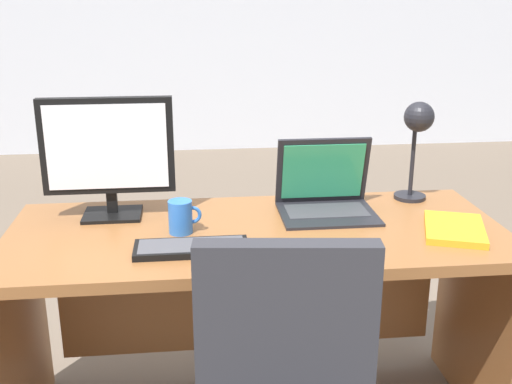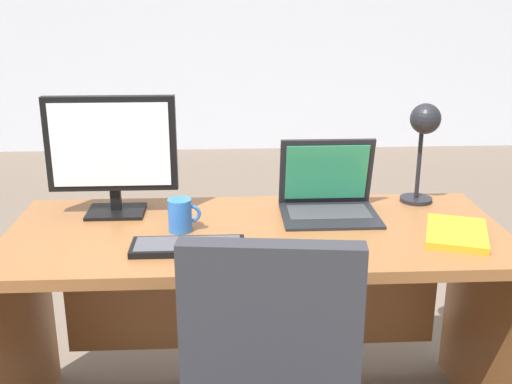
{
  "view_description": "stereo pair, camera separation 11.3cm",
  "coord_description": "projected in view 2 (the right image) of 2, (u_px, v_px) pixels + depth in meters",
  "views": [
    {
      "loc": [
        -0.21,
        -1.9,
        1.5
      ],
      "look_at": [
        0.0,
        0.03,
        0.86
      ],
      "focal_mm": 43.29,
      "sensor_mm": 36.0,
      "label": 1
    },
    {
      "loc": [
        -0.1,
        -1.91,
        1.5
      ],
      "look_at": [
        0.0,
        0.03,
        0.86
      ],
      "focal_mm": 43.29,
      "sensor_mm": 36.0,
      "label": 2
    }
  ],
  "objects": [
    {
      "name": "back_wall",
      "position": [
        233.0,
        3.0,
        5.79
      ],
      "size": [
        10.0,
        0.1,
        2.8
      ],
      "primitive_type": "cube",
      "color": "silver",
      "rests_on": "ground"
    },
    {
      "name": "laptop",
      "position": [
        328.0,
        190.0,
        2.2
      ],
      "size": [
        0.34,
        0.28,
        0.26
      ],
      "color": "black",
      "rests_on": "desk"
    },
    {
      "name": "ground",
      "position": [
        243.0,
        253.0,
        3.71
      ],
      "size": [
        12.0,
        12.0,
        0.0
      ],
      "primitive_type": "plane",
      "color": "#6B5B4C"
    },
    {
      "name": "book",
      "position": [
        457.0,
        233.0,
        1.99
      ],
      "size": [
        0.27,
        0.32,
        0.02
      ],
      "color": "orange",
      "rests_on": "desk"
    },
    {
      "name": "desk_lamp",
      "position": [
        424.0,
        132.0,
        2.22
      ],
      "size": [
        0.12,
        0.14,
        0.38
      ],
      "color": "black",
      "rests_on": "desk"
    },
    {
      "name": "keyboard",
      "position": [
        188.0,
        246.0,
        1.89
      ],
      "size": [
        0.35,
        0.13,
        0.02
      ],
      "color": "black",
      "rests_on": "desk"
    },
    {
      "name": "mouse",
      "position": [
        319.0,
        251.0,
        1.84
      ],
      "size": [
        0.04,
        0.08,
        0.03
      ],
      "color": "black",
      "rests_on": "desk"
    },
    {
      "name": "desk",
      "position": [
        256.0,
        282.0,
        2.17
      ],
      "size": [
        1.66,
        0.7,
        0.74
      ],
      "color": "brown",
      "rests_on": "ground"
    },
    {
      "name": "monitor",
      "position": [
        111.0,
        149.0,
        2.13
      ],
      "size": [
        0.45,
        0.16,
        0.42
      ],
      "color": "black",
      "rests_on": "desk"
    },
    {
      "name": "coffee_mug",
      "position": [
        181.0,
        215.0,
        2.02
      ],
      "size": [
        0.11,
        0.08,
        0.11
      ],
      "color": "blue",
      "rests_on": "desk"
    }
  ]
}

